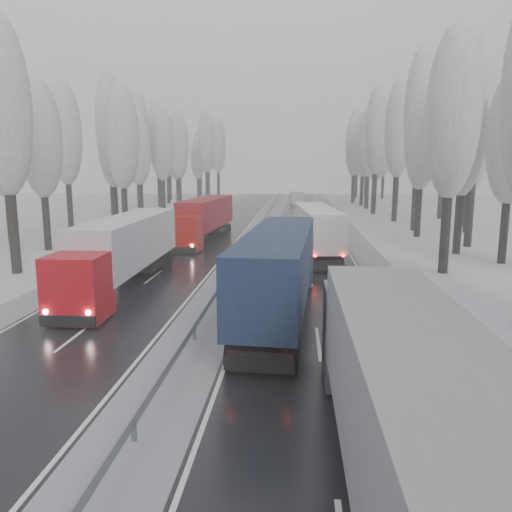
# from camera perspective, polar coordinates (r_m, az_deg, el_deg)

# --- Properties ---
(carriageway_right) EXTENTS (7.50, 200.00, 0.03)m
(carriageway_right) POSITION_cam_1_polar(r_m,az_deg,el_deg) (38.71, 6.03, -0.74)
(carriageway_right) COLOR black
(carriageway_right) RESTS_ON ground
(carriageway_left) EXTENTS (7.50, 200.00, 0.03)m
(carriageway_left) POSITION_cam_1_polar(r_m,az_deg,el_deg) (39.85, -9.24, -0.51)
(carriageway_left) COLOR black
(carriageway_left) RESTS_ON ground
(median_slush) EXTENTS (3.00, 200.00, 0.04)m
(median_slush) POSITION_cam_1_polar(r_m,az_deg,el_deg) (38.93, -1.72, -0.62)
(median_slush) COLOR gray
(median_slush) RESTS_ON ground
(shoulder_right) EXTENTS (2.40, 200.00, 0.04)m
(shoulder_right) POSITION_cam_1_polar(r_m,az_deg,el_deg) (39.15, 13.29, -0.83)
(shoulder_right) COLOR gray
(shoulder_right) RESTS_ON ground
(shoulder_left) EXTENTS (2.40, 200.00, 0.04)m
(shoulder_left) POSITION_cam_1_polar(r_m,az_deg,el_deg) (41.31, -15.92, -0.39)
(shoulder_left) COLOR gray
(shoulder_left) RESTS_ON ground
(median_guardrail) EXTENTS (0.12, 200.00, 0.76)m
(median_guardrail) POSITION_cam_1_polar(r_m,az_deg,el_deg) (38.81, -1.72, 0.21)
(median_guardrail) COLOR slate
(median_guardrail) RESTS_ON ground
(tree_18) EXTENTS (3.60, 3.60, 16.58)m
(tree_18) POSITION_cam_1_polar(r_m,az_deg,el_deg) (36.67, 21.60, 14.79)
(tree_18) COLOR black
(tree_18) RESTS_ON ground
(tree_19) EXTENTS (3.60, 3.60, 14.57)m
(tree_19) POSITION_cam_1_polar(r_m,az_deg,el_deg) (42.16, 27.23, 11.94)
(tree_19) COLOR black
(tree_19) RESTS_ON ground
(tree_20) EXTENTS (3.60, 3.60, 15.71)m
(tree_20) POSITION_cam_1_polar(r_m,az_deg,el_deg) (45.37, 22.74, 12.98)
(tree_20) COLOR black
(tree_20) RESTS_ON ground
(tree_21) EXTENTS (3.60, 3.60, 18.62)m
(tree_21) POSITION_cam_1_polar(r_m,az_deg,el_deg) (49.99, 23.96, 14.70)
(tree_21) COLOR black
(tree_21) RESTS_ON ground
(tree_22) EXTENTS (3.60, 3.60, 15.86)m
(tree_22) POSITION_cam_1_polar(r_m,az_deg,el_deg) (55.19, 18.48, 12.70)
(tree_22) COLOR black
(tree_22) RESTS_ON ground
(tree_23) EXTENTS (3.60, 3.60, 13.55)m
(tree_23) POSITION_cam_1_polar(r_m,az_deg,el_deg) (60.70, 23.37, 10.72)
(tree_23) COLOR black
(tree_23) RESTS_ON ground
(tree_24) EXTENTS (3.60, 3.60, 20.49)m
(tree_24) POSITION_cam_1_polar(r_m,az_deg,el_deg) (60.87, 18.23, 15.21)
(tree_24) COLOR black
(tree_24) RESTS_ON ground
(tree_25) EXTENTS (3.60, 3.60, 19.44)m
(tree_25) POSITION_cam_1_polar(r_m,az_deg,el_deg) (66.50, 23.35, 13.84)
(tree_25) COLOR black
(tree_25) RESTS_ON ground
(tree_26) EXTENTS (3.60, 3.60, 18.78)m
(tree_26) POSITION_cam_1_polar(r_m,az_deg,el_deg) (70.71, 15.94, 13.66)
(tree_26) COLOR black
(tree_26) RESTS_ON ground
(tree_27) EXTENTS (3.60, 3.60, 17.62)m
(tree_27) POSITION_cam_1_polar(r_m,az_deg,el_deg) (76.19, 20.73, 12.56)
(tree_27) COLOR black
(tree_27) RESTS_ON ground
(tree_28) EXTENTS (3.60, 3.60, 19.62)m
(tree_28) POSITION_cam_1_polar(r_m,az_deg,el_deg) (81.05, 13.60, 13.64)
(tree_28) COLOR black
(tree_28) RESTS_ON ground
(tree_29) EXTENTS (3.60, 3.60, 18.11)m
(tree_29) POSITION_cam_1_polar(r_m,az_deg,el_deg) (86.30, 18.11, 12.56)
(tree_29) COLOR black
(tree_29) RESTS_ON ground
(tree_30) EXTENTS (3.60, 3.60, 17.86)m
(tree_30) POSITION_cam_1_polar(r_m,az_deg,el_deg) (90.65, 12.75, 12.56)
(tree_30) COLOR black
(tree_30) RESTS_ON ground
(tree_31) EXTENTS (3.60, 3.60, 18.58)m
(tree_31) POSITION_cam_1_polar(r_m,az_deg,el_deg) (95.58, 16.02, 12.56)
(tree_31) COLOR black
(tree_31) RESTS_ON ground
(tree_32) EXTENTS (3.60, 3.60, 17.33)m
(tree_32) POSITION_cam_1_polar(r_m,az_deg,el_deg) (98.08, 12.16, 12.18)
(tree_32) COLOR black
(tree_32) RESTS_ON ground
(tree_33) EXTENTS (3.60, 3.60, 14.33)m
(tree_33) POSITION_cam_1_polar(r_m,az_deg,el_deg) (102.42, 13.61, 10.96)
(tree_33) COLOR black
(tree_33) RESTS_ON ground
(tree_34) EXTENTS (3.60, 3.60, 17.63)m
(tree_34) POSITION_cam_1_polar(r_m,az_deg,el_deg) (105.03, 11.17, 12.17)
(tree_34) COLOR black
(tree_34) RESTS_ON ground
(tree_35) EXTENTS (3.60, 3.60, 18.25)m
(tree_35) POSITION_cam_1_polar(r_m,az_deg,el_deg) (110.37, 15.80, 12.08)
(tree_35) COLOR black
(tree_35) RESTS_ON ground
(tree_36) EXTENTS (3.60, 3.60, 20.23)m
(tree_36) POSITION_cam_1_polar(r_m,az_deg,el_deg) (115.02, 11.30, 12.80)
(tree_36) COLOR black
(tree_36) RESTS_ON ground
(tree_37) EXTENTS (3.60, 3.60, 16.37)m
(tree_37) POSITION_cam_1_polar(r_m,az_deg,el_deg) (119.85, 14.42, 11.39)
(tree_37) COLOR black
(tree_37) RESTS_ON ground
(tree_38) EXTENTS (3.60, 3.60, 17.97)m
(tree_38) POSITION_cam_1_polar(r_m,az_deg,el_deg) (125.65, 11.51, 11.89)
(tree_38) COLOR black
(tree_38) RESTS_ON ground
(tree_39) EXTENTS (3.60, 3.60, 16.19)m
(tree_39) POSITION_cam_1_polar(r_m,az_deg,el_deg) (129.93, 12.54, 11.29)
(tree_39) COLOR black
(tree_39) RESTS_ON ground
(tree_58) EXTENTS (3.60, 3.60, 17.21)m
(tree_58) POSITION_cam_1_polar(r_m,az_deg,el_deg) (38.10, -26.93, 14.83)
(tree_58) COLOR black
(tree_58) RESTS_ON ground
(tree_60) EXTENTS (3.60, 3.60, 14.84)m
(tree_60) POSITION_cam_1_polar(r_m,az_deg,el_deg) (47.65, -23.41, 12.10)
(tree_60) COLOR black
(tree_60) RESTS_ON ground
(tree_61) EXTENTS (3.60, 3.60, 13.95)m
(tree_61) POSITION_cam_1_polar(r_m,az_deg,el_deg) (53.94, -26.88, 10.91)
(tree_61) COLOR black
(tree_61) RESTS_ON ground
(tree_62) EXTENTS (3.60, 3.60, 16.04)m
(tree_62) POSITION_cam_1_polar(r_m,az_deg,el_deg) (54.93, -15.11, 13.00)
(tree_62) COLOR black
(tree_62) RESTS_ON ground
(tree_63) EXTENTS (3.60, 3.60, 16.88)m
(tree_63) POSITION_cam_1_polar(r_m,az_deg,el_deg) (61.65, -20.97, 12.84)
(tree_63) COLOR black
(tree_63) RESTS_ON ground
(tree_64) EXTENTS (3.60, 3.60, 15.42)m
(tree_64) POSITION_cam_1_polar(r_m,az_deg,el_deg) (64.82, -16.06, 12.11)
(tree_64) COLOR black
(tree_64) RESTS_ON ground
(tree_65) EXTENTS (3.60, 3.60, 19.48)m
(tree_65) POSITION_cam_1_polar(r_m,az_deg,el_deg) (69.34, -16.40, 14.08)
(tree_65) COLOR black
(tree_65) RESTS_ON ground
(tree_66) EXTENTS (3.60, 3.60, 15.23)m
(tree_66) POSITION_cam_1_polar(r_m,az_deg,el_deg) (73.88, -13.31, 11.85)
(tree_66) COLOR black
(tree_66) RESTS_ON ground
(tree_67) EXTENTS (3.60, 3.60, 17.09)m
(tree_67) POSITION_cam_1_polar(r_m,az_deg,el_deg) (78.16, -13.42, 12.61)
(tree_67) COLOR black
(tree_67) RESTS_ON ground
(tree_68) EXTENTS (3.60, 3.60, 16.65)m
(tree_68) POSITION_cam_1_polar(r_m,az_deg,el_deg) (79.96, -10.72, 12.44)
(tree_68) COLOR black
(tree_68) RESTS_ON ground
(tree_69) EXTENTS (3.60, 3.60, 19.35)m
(tree_69) POSITION_cam_1_polar(r_m,az_deg,el_deg) (85.24, -13.26, 13.35)
(tree_69) COLOR black
(tree_69) RESTS_ON ground
(tree_70) EXTENTS (3.60, 3.60, 17.09)m
(tree_70) POSITION_cam_1_polar(r_m,az_deg,el_deg) (89.67, -8.84, 12.41)
(tree_70) COLOR black
(tree_70) RESTS_ON ground
(tree_71) EXTENTS (3.60, 3.60, 19.61)m
(tree_71) POSITION_cam_1_polar(r_m,az_deg,el_deg) (94.80, -11.17, 13.17)
(tree_71) COLOR black
(tree_71) RESTS_ON ground
(tree_72) EXTENTS (3.60, 3.60, 15.11)m
(tree_72) POSITION_cam_1_polar(r_m,az_deg,el_deg) (99.32, -9.04, 11.44)
(tree_72) COLOR black
(tree_72) RESTS_ON ground
(tree_73) EXTENTS (3.60, 3.60, 17.22)m
(tree_73) POSITION_cam_1_polar(r_m,az_deg,el_deg) (103.94, -10.12, 12.08)
(tree_73) COLOR black
(tree_73) RESTS_ON ground
(tree_74) EXTENTS (3.60, 3.60, 19.68)m
(tree_74) POSITION_cam_1_polar(r_m,az_deg,el_deg) (109.20, -5.70, 12.91)
(tree_74) COLOR black
(tree_74) RESTS_ON ground
(tree_75) EXTENTS (3.60, 3.60, 18.60)m
(tree_75) POSITION_cam_1_polar(r_m,az_deg,el_deg) (115.01, -9.92, 12.33)
(tree_75) COLOR black
(tree_75) RESTS_ON ground
(tree_76) EXTENTS (3.60, 3.60, 18.55)m
(tree_76) POSITION_cam_1_polar(r_m,az_deg,el_deg) (118.25, -4.37, 12.36)
(tree_76) COLOR black
(tree_76) RESTS_ON ground
(tree_77) EXTENTS (3.60, 3.60, 14.32)m
(tree_77) POSITION_cam_1_polar(r_m,az_deg,el_deg) (123.09, -6.69, 10.98)
(tree_77) COLOR black
(tree_77) RESTS_ON ground
(tree_78) EXTENTS (3.60, 3.60, 19.55)m
(tree_78) POSITION_cam_1_polar(r_m,az_deg,el_deg) (125.35, -5.52, 12.51)
(tree_78) COLOR black
(tree_78) RESTS_ON ground
(tree_79) EXTENTS (3.60, 3.60, 17.07)m
(tree_79) POSITION_cam_1_polar(r_m,az_deg,el_deg) (129.72, -6.42, 11.71)
(tree_79) COLOR black
(tree_79) RESTS_ON ground
(truck_grey_tarp) EXTENTS (2.70, 16.67, 4.27)m
(truck_grey_tarp) POSITION_cam_1_polar(r_m,az_deg,el_deg) (10.99, 17.15, -16.18)
(truck_grey_tarp) COLOR #49494E
(truck_grey_tarp) RESTS_ON ground
(truck_blue_box) EXTENTS (3.76, 17.17, 4.37)m
(truck_blue_box) POSITION_cam_1_polar(r_m,az_deg,el_deg) (24.24, 2.83, -1.13)
(truck_blue_box) COLOR navy
(truck_blue_box) RESTS_ON ground
(truck_cream_box) EXTENTS (3.96, 16.11, 4.10)m
(truck_cream_box) POSITION_cam_1_polar(r_m,az_deg,el_deg) (41.55, 6.74, 3.30)
(truck_cream_box) COLOR #A59F92
(truck_cream_box) RESTS_ON ground
(box_truck_distant) EXTENTS (2.84, 7.38, 2.69)m
(box_truck_distant) POSITION_cam_1_polar(r_m,az_deg,el_deg) (97.55, 4.67, 6.62)
(box_truck_distant) COLOR silver
(box_truck_distant) RESTS_ON ground
(truck_red_white) EXTENTS (2.87, 16.63, 4.25)m
(truck_red_white) POSITION_cam_1_polar(r_m,az_deg,el_deg) (30.98, -14.86, 0.88)
(truck_red_white) COLOR #B10912
(truck_red_white) RESTS_ON ground
(truck_red_red) EXTENTS (3.64, 16.51, 4.20)m
(truck_red_red) POSITION_cam_1_polar(r_m,az_deg,el_deg) (49.41, -5.95, 4.47)
(truck_red_red) COLOR #9B0E08
(truck_red_red) RESTS_ON ground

